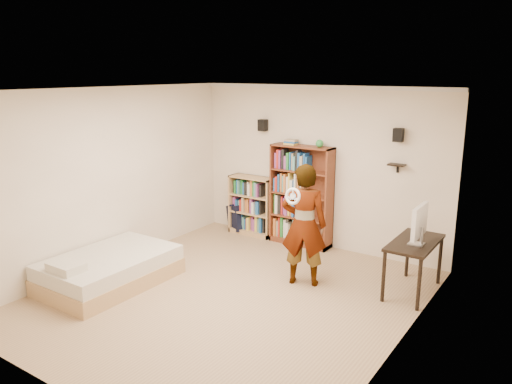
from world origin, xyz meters
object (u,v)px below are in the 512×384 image
at_px(person, 304,225).
at_px(computer_desk, 413,267).
at_px(tall_bookshelf, 301,196).
at_px(daybed, 110,266).
at_px(low_bookshelf, 252,206).

bearing_deg(person, computer_desk, -178.74).
relative_size(tall_bookshelf, computer_desk, 1.61).
height_order(computer_desk, daybed, computer_desk).
distance_m(tall_bookshelf, daybed, 3.32).
distance_m(low_bookshelf, person, 2.34).
bearing_deg(person, tall_bookshelf, -80.94).
relative_size(tall_bookshelf, daybed, 0.94).
bearing_deg(tall_bookshelf, low_bookshelf, -179.87).
distance_m(computer_desk, person, 1.56).
xyz_separation_m(daybed, person, (2.24, 1.54, 0.59)).
bearing_deg(daybed, tall_bookshelf, 64.40).
height_order(daybed, person, person).
bearing_deg(person, low_bookshelf, -58.76).
height_order(low_bookshelf, daybed, low_bookshelf).
relative_size(low_bookshelf, daybed, 0.59).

